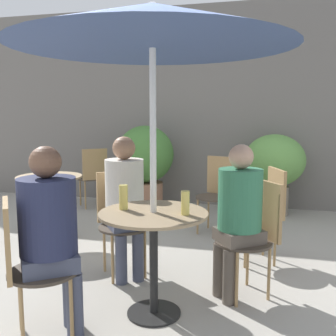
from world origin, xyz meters
TOP-DOWN VIEW (x-y plane):
  - ground_plane at (0.00, 0.00)m, footprint 20.00×20.00m
  - storefront_wall at (0.00, 3.50)m, footprint 10.00×0.06m
  - cafe_table_near at (0.02, 0.03)m, footprint 0.75×0.75m
  - cafe_table_far at (-1.51, 1.23)m, footprint 0.69×0.69m
  - bistro_chair_0 at (0.68, 0.53)m, footprint 0.50×0.49m
  - bistro_chair_1 at (-0.49, 0.69)m, footprint 0.49×0.50m
  - bistro_chair_2 at (-0.65, -0.48)m, footprint 0.50×0.49m
  - bistro_chair_3 at (0.76, 1.26)m, footprint 0.48×0.47m
  - bistro_chair_4 at (-1.75, 2.83)m, footprint 0.50×0.50m
  - bistro_chair_5 at (0.20, 2.12)m, footprint 0.46×0.48m
  - seated_person_0 at (0.56, 0.44)m, footprint 0.42×0.41m
  - seated_person_1 at (-0.39, 0.57)m, footprint 0.41×0.41m
  - seated_person_2 at (-0.53, -0.38)m, footprint 0.45×0.44m
  - beer_glass_0 at (-0.21, 0.05)m, footprint 0.06×0.06m
  - beer_glass_1 at (0.24, 0.01)m, footprint 0.06×0.06m
  - potted_plant_0 at (-0.96, 2.91)m, footprint 0.83×0.83m
  - potted_plant_1 at (0.85, 3.09)m, footprint 0.83×0.83m
  - umbrella at (0.02, 0.03)m, footprint 1.86×1.86m

SIDE VIEW (x-z plane):
  - ground_plane at x=0.00m, z-range 0.00..0.00m
  - bistro_chair_0 at x=0.68m, z-range 0.08..0.98m
  - bistro_chair_1 at x=-0.49m, z-range 0.08..0.98m
  - bistro_chair_2 at x=-0.65m, z-range 0.08..0.98m
  - bistro_chair_3 at x=0.76m, z-range 0.08..0.98m
  - bistro_chair_4 at x=-1.75m, z-range 0.08..0.98m
  - bistro_chair_5 at x=0.20m, z-range 0.08..0.98m
  - cafe_table_far at x=-1.51m, z-range 0.19..0.93m
  - cafe_table_near at x=0.02m, z-range 0.20..0.94m
  - potted_plant_1 at x=0.85m, z-range 0.13..1.26m
  - seated_person_0 at x=0.56m, z-range 0.11..1.29m
  - seated_person_2 at x=-0.53m, z-range 0.11..1.32m
  - seated_person_1 at x=-0.39m, z-range 0.11..1.33m
  - potted_plant_0 at x=-0.96m, z-range 0.11..1.34m
  - beer_glass_1 at x=0.24m, z-range 0.74..0.90m
  - beer_glass_0 at x=-0.21m, z-range 0.74..0.91m
  - storefront_wall at x=0.00m, z-range 0.00..3.00m
  - umbrella at x=0.02m, z-range 0.91..3.02m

